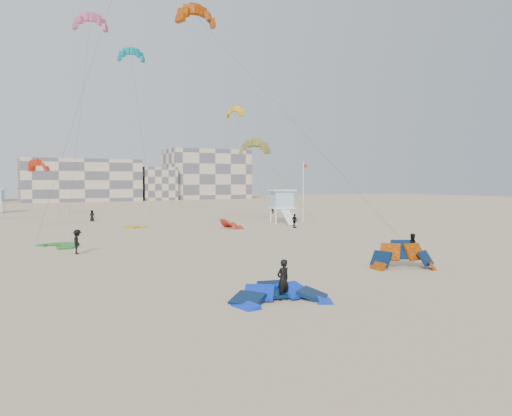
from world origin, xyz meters
name	(u,v)px	position (x,y,z in m)	size (l,w,h in m)	color
ground	(268,297)	(0.00, 0.00, 0.00)	(320.00, 320.00, 0.00)	tan
kite_ground_blue	(282,302)	(0.07, -1.25, 0.00)	(4.77, 4.84, 1.37)	#0015F7
kite_ground_orange	(404,269)	(11.42, 2.76, 0.00)	(4.26, 3.03, 2.91)	#D74F02
kite_ground_green	(59,247)	(-6.88, 24.47, 0.00)	(3.79, 4.02, 0.44)	#157C25
kite_ground_red_far	(231,228)	(13.36, 33.31, 0.00)	(3.65, 3.42, 1.78)	red
kite_ground_yellow	(135,228)	(3.19, 38.71, 0.00)	(2.86, 3.00, 0.46)	gold
kitesurfer_main	(283,280)	(0.29, -0.93, 0.96)	(0.70, 0.46, 1.92)	black
kitesurfer_b	(413,247)	(14.79, 5.33, 0.93)	(0.90, 0.70, 1.85)	black
kitesurfer_c	(77,242)	(-6.09, 19.26, 0.95)	(1.22, 0.70, 1.90)	black
kitesurfer_d	(295,221)	(20.19, 29.97, 0.85)	(1.00, 0.42, 1.70)	black
kitesurfer_e	(92,216)	(0.33, 51.80, 0.79)	(0.77, 0.50, 1.58)	black
kitesurfer_f	(273,209)	(31.80, 55.89, 0.80)	(1.49, 0.47, 1.61)	black
kite_fly_orange	(196,17)	(5.97, 25.14, 21.41)	(10.62, 21.49, 21.89)	#D74F02
kite_fly_pink	(90,23)	(-0.61, 44.95, 25.35)	(5.13, 4.42, 25.52)	#B94D7B
kite_fly_olive	(254,148)	(16.27, 32.97, 9.65)	(7.97, 8.14, 10.26)	olive
kite_fly_yellow	(234,113)	(23.80, 54.66, 16.99)	(6.50, 6.29, 17.32)	gold
kite_fly_teal_b	(131,56)	(6.68, 54.17, 24.19)	(4.77, 4.41, 24.36)	#055B84
kite_fly_red	(38,167)	(-5.50, 66.14, 8.00)	(5.46, 11.76, 8.67)	red
lifeguard_tower_near	(282,207)	(22.38, 36.65, 2.23)	(3.80, 6.50, 4.50)	white
flagpole	(303,191)	(25.80, 36.71, 4.31)	(0.67, 0.10, 8.23)	white
condo_mid	(80,180)	(10.00, 130.00, 6.00)	(32.00, 16.00, 12.00)	#C2A98E
condo_east	(207,174)	(50.00, 132.00, 8.00)	(26.00, 14.00, 16.00)	#C2A98E
condo_fill_right	(157,184)	(32.00, 128.00, 5.00)	(10.00, 10.00, 10.00)	#C2A98E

